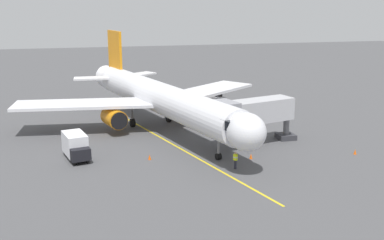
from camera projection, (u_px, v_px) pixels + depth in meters
ground_plane at (155, 126)px, 62.36m from camera, size 220.00×220.00×0.00m
apron_lead_in_line at (170, 143)px, 54.81m from camera, size 11.05×38.57×0.01m
airplane at (159, 98)px, 59.72m from camera, size 33.51×39.65×11.50m
jet_bridge at (248, 113)px, 52.81m from camera, size 11.45×5.60×5.40m
ground_crew_marshaller at (235, 160)px, 46.22m from camera, size 0.42×0.47×1.71m
ground_crew_wing_walker at (252, 132)px, 56.09m from camera, size 0.39×0.47×1.71m
tug_near_nose at (219, 98)px, 76.01m from camera, size 1.87×2.51×1.50m
box_truck_portside at (76, 146)px, 48.99m from camera, size 2.93×4.92×2.62m
safety_cone_nose_left at (251, 156)px, 49.31m from camera, size 0.32×0.32×0.55m
safety_cone_nose_right at (224, 139)px, 55.40m from camera, size 0.32×0.32×0.55m
safety_cone_wing_port at (355, 152)px, 50.72m from camera, size 0.32×0.32×0.55m
safety_cone_wing_starboard at (150, 157)px, 49.03m from camera, size 0.32×0.32×0.55m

